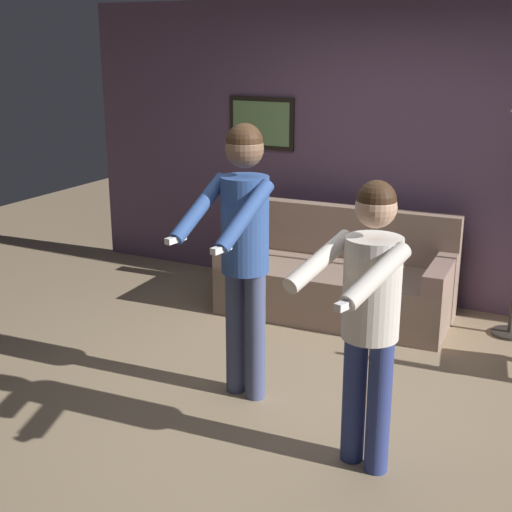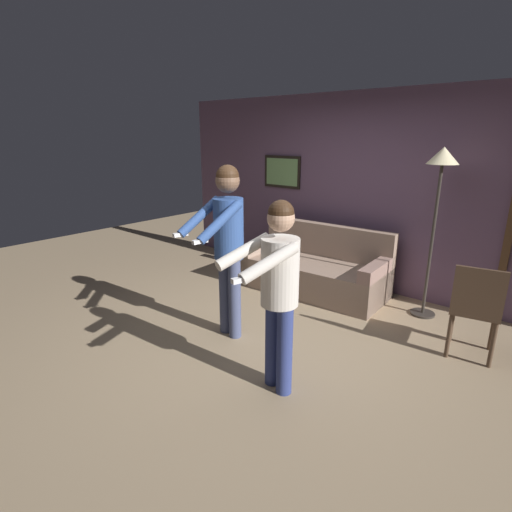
{
  "view_description": "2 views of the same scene",
  "coord_description": "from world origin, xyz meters",
  "px_view_note": "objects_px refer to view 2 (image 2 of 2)",
  "views": [
    {
      "loc": [
        1.66,
        -3.92,
        2.26
      ],
      "look_at": [
        -0.11,
        -0.47,
        1.07
      ],
      "focal_mm": 50.0,
      "sensor_mm": 36.0,
      "label": 1
    },
    {
      "loc": [
        2.36,
        -2.93,
        2.05
      ],
      "look_at": [
        0.25,
        -0.45,
        1.06
      ],
      "focal_mm": 28.0,
      "sensor_mm": 36.0,
      "label": 2
    }
  ],
  "objects_px": {
    "couch": "(315,271)",
    "torchiere_lamp": "(440,178)",
    "person_standing_left": "(227,236)",
    "person_standing_right": "(278,282)",
    "dining_chair_distant": "(476,307)"
  },
  "relations": [
    {
      "from": "person_standing_left",
      "to": "person_standing_right",
      "type": "height_order",
      "value": "person_standing_left"
    },
    {
      "from": "person_standing_left",
      "to": "dining_chair_distant",
      "type": "xyz_separation_m",
      "value": [
        2.07,
        1.15,
        -0.56
      ]
    },
    {
      "from": "couch",
      "to": "person_standing_right",
      "type": "bearing_deg",
      "value": -65.61
    },
    {
      "from": "torchiere_lamp",
      "to": "person_standing_right",
      "type": "xyz_separation_m",
      "value": [
        -0.45,
        -2.27,
        -0.66
      ]
    },
    {
      "from": "couch",
      "to": "person_standing_right",
      "type": "xyz_separation_m",
      "value": [
        0.95,
        -2.09,
        0.68
      ]
    },
    {
      "from": "dining_chair_distant",
      "to": "person_standing_left",
      "type": "bearing_deg",
      "value": -150.98
    },
    {
      "from": "person_standing_left",
      "to": "dining_chair_distant",
      "type": "relative_size",
      "value": 1.91
    },
    {
      "from": "dining_chair_distant",
      "to": "couch",
      "type": "bearing_deg",
      "value": 165.96
    },
    {
      "from": "person_standing_right",
      "to": "dining_chair_distant",
      "type": "xyz_separation_m",
      "value": [
        1.11,
        1.58,
        -0.43
      ]
    },
    {
      "from": "person_standing_left",
      "to": "person_standing_right",
      "type": "bearing_deg",
      "value": -23.94
    },
    {
      "from": "torchiere_lamp",
      "to": "dining_chair_distant",
      "type": "height_order",
      "value": "torchiere_lamp"
    },
    {
      "from": "couch",
      "to": "torchiere_lamp",
      "type": "height_order",
      "value": "torchiere_lamp"
    },
    {
      "from": "torchiere_lamp",
      "to": "person_standing_left",
      "type": "relative_size",
      "value": 1.08
    },
    {
      "from": "couch",
      "to": "person_standing_left",
      "type": "height_order",
      "value": "person_standing_left"
    },
    {
      "from": "torchiere_lamp",
      "to": "dining_chair_distant",
      "type": "xyz_separation_m",
      "value": [
        0.66,
        -0.7,
        -1.08
      ]
    }
  ]
}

